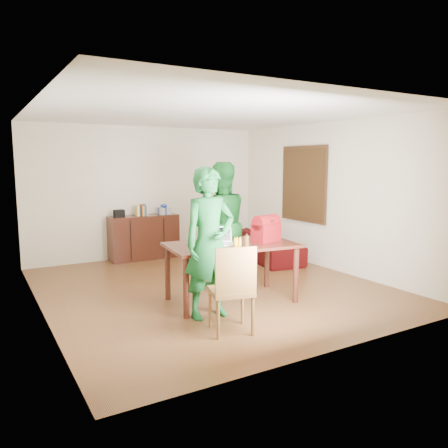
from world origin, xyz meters
TOP-DOWN VIEW (x-y plane):
  - room at (0.01, 0.13)m, footprint 5.20×5.70m
  - table at (-0.08, -0.77)m, footprint 1.89×1.21m
  - chair at (-0.68, -1.75)m, footprint 0.57×0.56m
  - person_near at (-0.64, -1.16)m, footprint 0.70×0.47m
  - person_far at (0.19, 0.02)m, footprint 1.06×0.88m
  - laptop at (-0.24, -0.78)m, footprint 0.39×0.33m
  - bananas at (-0.18, -1.09)m, footprint 0.18×0.15m
  - bottle at (-0.05, -1.11)m, footprint 0.08×0.08m
  - red_bag at (0.45, -0.86)m, footprint 0.46×0.33m
  - sofa at (1.95, 1.20)m, footprint 1.07×2.04m

SIDE VIEW (x-z plane):
  - sofa at x=1.95m, z-range 0.00..0.57m
  - chair at x=-0.68m, z-range -0.22..0.83m
  - table at x=-0.08m, z-range 0.31..1.14m
  - bananas at x=-0.18m, z-range 0.84..0.89m
  - laptop at x=-0.24m, z-range 0.76..1.00m
  - bottle at x=-0.05m, z-range 0.84..1.02m
  - person_near at x=-0.64m, z-range 0.00..1.92m
  - red_bag at x=0.45m, z-range 0.84..1.14m
  - person_far at x=0.19m, z-range 0.00..1.98m
  - room at x=0.01m, z-range -0.14..2.76m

